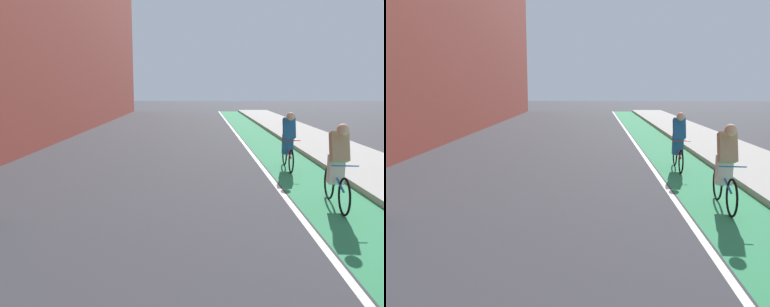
{
  "view_description": "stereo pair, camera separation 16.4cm",
  "coord_description": "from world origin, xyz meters",
  "views": [
    {
      "loc": [
        0.94,
        5.26,
        2.32
      ],
      "look_at": [
        0.84,
        11.92,
        1.14
      ],
      "focal_mm": 36.25,
      "sensor_mm": 36.0,
      "label": 1
    },
    {
      "loc": [
        1.11,
        5.26,
        2.32
      ],
      "look_at": [
        0.84,
        11.92,
        1.14
      ],
      "focal_mm": 36.25,
      "sensor_mm": 36.0,
      "label": 2
    }
  ],
  "objects": [
    {
      "name": "cyclist_far",
      "position": [
        3.45,
        15.94,
        0.81
      ],
      "size": [
        0.48,
        1.69,
        1.6
      ],
      "color": "black",
      "rests_on": "ground"
    },
    {
      "name": "ground_plane",
      "position": [
        0.0,
        16.92,
        0.0
      ],
      "size": [
        92.07,
        92.07,
        0.0
      ],
      "primitive_type": "plane",
      "color": "#38383D"
    },
    {
      "name": "sidewalk_right",
      "position": [
        5.74,
        18.92,
        0.07
      ],
      "size": [
        2.53,
        41.85,
        0.14
      ],
      "primitive_type": "cube",
      "color": "#A8A59E",
      "rests_on": "ground"
    },
    {
      "name": "cyclist_trailing",
      "position": [
        3.6,
        12.53,
        0.85
      ],
      "size": [
        0.48,
        1.74,
        1.63
      ],
      "color": "black",
      "rests_on": "ground"
    },
    {
      "name": "lane_divider_stripe",
      "position": [
        2.78,
        18.92,
        0.0
      ],
      "size": [
        0.12,
        41.85,
        0.0
      ],
      "primitive_type": "cube",
      "color": "white",
      "rests_on": "ground"
    },
    {
      "name": "bike_lane_paint",
      "position": [
        3.68,
        18.92,
        0.0
      ],
      "size": [
        1.6,
        41.85,
        0.0
      ],
      "primitive_type": "cube",
      "color": "#2D8451",
      "rests_on": "ground"
    }
  ]
}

